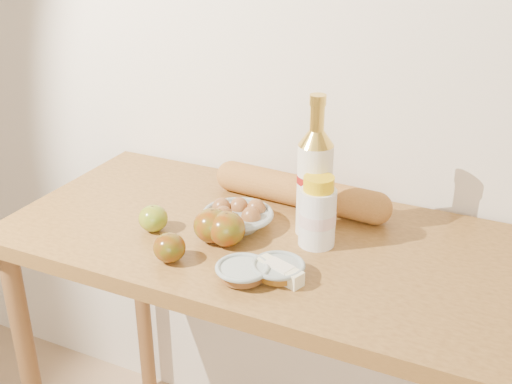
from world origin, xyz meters
TOP-DOWN VIEW (x-y plane):
  - back_wall at (0.00, 1.51)m, footprint 3.50×0.02m
  - table at (0.00, 1.18)m, footprint 1.20×0.60m
  - bourbon_bottle at (0.10, 1.24)m, footprint 0.09×0.09m
  - cream_bottle at (0.13, 1.19)m, footprint 0.11×0.11m
  - egg_bowl at (-0.07, 1.19)m, footprint 0.22×0.22m
  - baguette at (0.02, 1.36)m, footprint 0.48×0.11m
  - apple_yellowgreen at (-0.24, 1.09)m, footprint 0.08×0.08m
  - apple_redgreen_front at (-0.13, 0.99)m, footprint 0.09×0.09m
  - apple_redgreen_right at (-0.05, 1.10)m, footprint 0.10×0.10m
  - sugar_bowl at (0.05, 0.99)m, footprint 0.15×0.15m
  - syrup_bowl at (0.11, 1.03)m, footprint 0.15×0.15m
  - butter_stick at (0.11, 1.03)m, footprint 0.12×0.07m
  - apple_extra at (-0.09, 1.10)m, footprint 0.10×0.10m

SIDE VIEW (x-z plane):
  - table at x=0.00m, z-range 0.33..1.23m
  - butter_stick at x=0.11m, z-range 0.90..0.93m
  - syrup_bowl at x=0.11m, z-range 0.90..0.93m
  - sugar_bowl at x=0.05m, z-range 0.90..0.93m
  - egg_bowl at x=-0.07m, z-range 0.89..0.95m
  - apple_yellowgreen at x=-0.24m, z-range 0.90..0.96m
  - apple_redgreen_front at x=-0.13m, z-range 0.90..0.96m
  - apple_redgreen_right at x=-0.05m, z-range 0.90..0.98m
  - apple_extra at x=-0.09m, z-range 0.90..0.98m
  - baguette at x=0.02m, z-range 0.90..0.98m
  - cream_bottle at x=0.13m, z-range 0.89..1.06m
  - bourbon_bottle at x=0.10m, z-range 0.87..1.20m
  - back_wall at x=0.00m, z-range 0.00..2.60m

